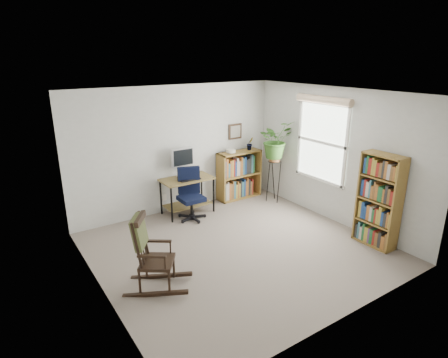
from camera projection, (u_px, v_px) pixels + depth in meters
floor at (238, 249)px, 5.90m from camera, size 4.20×4.00×0.00m
ceiling at (240, 94)px, 5.14m from camera, size 4.20×4.00×0.00m
wall_back at (177, 149)px, 7.10m from camera, size 4.20×0.00×2.40m
wall_front at (350, 225)px, 3.94m from camera, size 4.20×0.00×2.40m
wall_left at (95, 207)px, 4.41m from camera, size 0.00×4.00×2.40m
wall_right at (335, 156)px, 6.62m from camera, size 0.00×4.00×2.40m
window at (321, 142)px, 6.78m from camera, size 0.12×1.20×1.50m
desk at (187, 196)px, 7.14m from camera, size 0.97×0.53×0.70m
monitor at (183, 162)px, 7.06m from camera, size 0.46×0.16×0.56m
keyboard at (190, 179)px, 6.93m from camera, size 0.40×0.15×0.02m
office_chair at (191, 194)px, 6.82m from camera, size 0.66×0.66×0.97m
rocking_chair at (157, 252)px, 4.76m from camera, size 1.04×0.95×1.03m
low_bookshelf at (239, 175)px, 7.88m from camera, size 0.96×0.32×1.01m
tall_bookshelf at (379, 201)px, 5.82m from camera, size 0.28×0.65×1.50m
plant_stand at (274, 178)px, 7.68m from camera, size 0.36×0.36×1.01m
spider_plant at (276, 122)px, 7.32m from camera, size 1.69×1.88×1.46m
potted_plant_small at (250, 147)px, 7.85m from camera, size 0.13×0.24×0.11m
framed_picture at (235, 132)px, 7.71m from camera, size 0.32×0.04×0.32m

